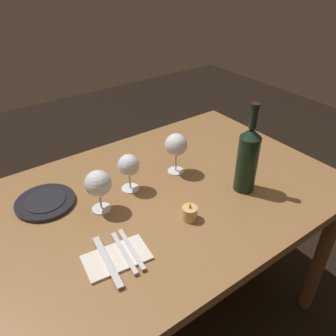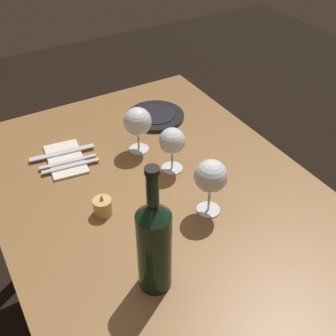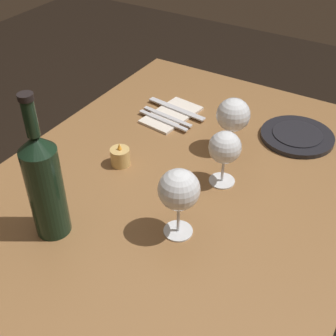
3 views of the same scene
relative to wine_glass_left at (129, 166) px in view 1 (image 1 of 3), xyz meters
name	(u,v)px [view 1 (image 1 of 3)]	position (x,y,z in m)	size (l,w,h in m)	color
ground_plane	(167,310)	(-0.10, 0.09, -0.84)	(6.00, 6.00, 0.00)	black
dining_table	(167,209)	(-0.10, 0.09, -0.19)	(1.30, 0.90, 0.74)	olive
wine_glass_left	(129,166)	(0.00, 0.00, 0.00)	(0.08, 0.08, 0.15)	white
wine_glass_right	(176,146)	(-0.21, 0.01, 0.02)	(0.09, 0.09, 0.17)	white
wine_glass_centre	(98,184)	(0.14, 0.04, 0.00)	(0.09, 0.09, 0.16)	white
wine_bottle	(248,158)	(-0.35, 0.25, 0.03)	(0.08, 0.08, 0.34)	black
votive_candle	(190,214)	(-0.07, 0.26, -0.08)	(0.05, 0.05, 0.07)	#DBB266
dinner_plate	(45,202)	(0.29, -0.10, -0.09)	(0.21, 0.21, 0.02)	black
folded_napkin	(117,258)	(0.21, 0.27, -0.10)	(0.20, 0.13, 0.01)	silver
fork_inner	(124,252)	(0.18, 0.27, -0.09)	(0.04, 0.18, 0.00)	silver
fork_outer	(131,249)	(0.16, 0.27, -0.09)	(0.04, 0.18, 0.00)	silver
table_knife	(107,261)	(0.24, 0.27, -0.09)	(0.05, 0.21, 0.00)	silver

